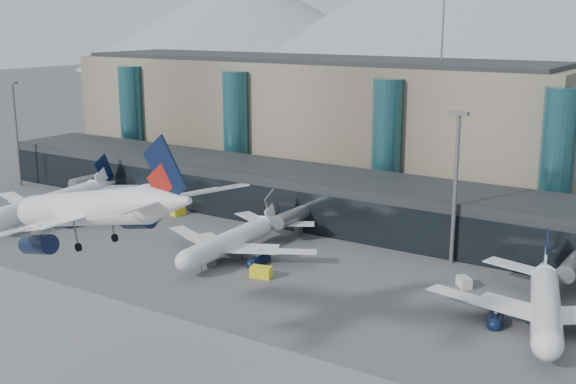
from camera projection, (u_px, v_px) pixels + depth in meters
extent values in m
plane|color=#515154|center=(115.00, 319.00, 98.84)|extent=(900.00, 900.00, 0.00)
cube|color=slate|center=(22.00, 361.00, 86.64)|extent=(400.00, 40.00, 0.04)
cube|color=black|center=(328.00, 198.00, 144.83)|extent=(170.00, 18.00, 10.00)
cube|color=black|center=(304.00, 213.00, 137.83)|extent=(170.00, 0.40, 8.00)
cylinder|color=slate|center=(96.00, 180.00, 165.39)|extent=(2.80, 14.00, 2.80)
cube|color=slate|center=(97.00, 192.00, 166.10)|extent=(1.20, 1.20, 2.40)
cylinder|color=slate|center=(298.00, 214.00, 136.07)|extent=(2.80, 14.00, 2.80)
cube|color=slate|center=(298.00, 229.00, 136.77)|extent=(1.20, 1.20, 2.40)
cylinder|color=slate|center=(576.00, 262.00, 109.42)|extent=(2.80, 14.00, 2.80)
cube|color=slate|center=(574.00, 280.00, 110.12)|extent=(1.20, 1.20, 2.40)
cube|color=gray|center=(306.00, 121.00, 181.84)|extent=(130.00, 30.00, 30.00)
cube|color=black|center=(307.00, 59.00, 178.21)|extent=(123.50, 28.00, 1.00)
cylinder|color=#225660|center=(132.00, 119.00, 193.05)|extent=(6.40, 6.40, 28.00)
cylinder|color=#225660|center=(236.00, 130.00, 174.39)|extent=(6.40, 6.40, 28.00)
cylinder|color=#225660|center=(387.00, 145.00, 153.07)|extent=(6.40, 6.40, 28.00)
cylinder|color=#225660|center=(557.00, 163.00, 134.41)|extent=(6.40, 6.40, 28.00)
cylinder|color=slate|center=(443.00, 29.00, 157.80)|extent=(0.40, 0.40, 16.00)
cone|color=gray|center=(244.00, 22.00, 537.65)|extent=(320.00, 320.00, 75.00)
cylinder|color=slate|center=(17.00, 136.00, 175.16)|extent=(0.70, 0.70, 25.00)
cube|color=slate|center=(12.00, 82.00, 172.16)|extent=(3.00, 1.20, 0.60)
cylinder|color=slate|center=(455.00, 191.00, 118.95)|extent=(0.70, 0.70, 25.00)
cube|color=slate|center=(459.00, 113.00, 115.96)|extent=(3.00, 1.20, 0.60)
cylinder|color=white|center=(94.00, 197.00, 77.09)|extent=(23.30, 7.40, 3.81)
ellipsoid|color=white|center=(39.00, 181.00, 84.62)|extent=(5.87, 4.61, 3.81)
cone|color=white|center=(183.00, 221.00, 67.36)|extent=(7.09, 4.80, 3.81)
cube|color=white|center=(31.00, 221.00, 70.26)|extent=(9.87, 17.32, 0.19)
cylinder|color=#0B1532|center=(44.00, 233.00, 73.00)|extent=(4.87, 2.80, 2.10)
cube|color=white|center=(142.00, 229.00, 64.02)|extent=(5.87, 9.14, 0.15)
cube|color=white|center=(165.00, 192.00, 82.06)|extent=(13.83, 16.73, 0.19)
cylinder|color=#0B1532|center=(145.00, 210.00, 81.96)|extent=(4.87, 2.80, 2.10)
cube|color=white|center=(219.00, 209.00, 70.62)|extent=(7.77, 8.79, 0.15)
cube|color=#0B1532|center=(184.00, 190.00, 66.44)|extent=(5.65, 1.13, 6.71)
cube|color=maroon|center=(178.00, 200.00, 67.35)|extent=(3.80, 0.87, 3.67)
cylinder|color=slate|center=(56.00, 207.00, 82.94)|extent=(0.15, 0.15, 3.05)
cylinder|color=black|center=(57.00, 218.00, 83.26)|extent=(0.71, 0.35, 0.68)
cylinder|color=black|center=(83.00, 238.00, 75.70)|extent=(0.91, 0.47, 0.87)
cylinder|color=black|center=(119.00, 229.00, 78.98)|extent=(0.91, 0.47, 0.87)
cylinder|color=white|center=(57.00, 195.00, 148.34)|extent=(7.83, 26.57, 4.35)
ellipsoid|color=white|center=(8.00, 210.00, 136.84)|extent=(5.12, 6.61, 4.35)
cone|color=white|center=(110.00, 178.00, 163.08)|extent=(5.31, 8.01, 4.35)
cube|color=white|center=(99.00, 201.00, 146.23)|extent=(19.20, 15.48, 0.22)
cylinder|color=#0B1532|center=(87.00, 212.00, 146.38)|extent=(3.07, 5.52, 2.39)
cube|color=white|center=(129.00, 179.00, 160.84)|extent=(10.10, 8.73, 0.17)
cube|color=white|center=(30.00, 192.00, 154.08)|extent=(19.78, 11.65, 0.22)
cylinder|color=#0B1532|center=(34.00, 204.00, 152.34)|extent=(3.07, 5.52, 2.39)
cube|color=white|center=(92.00, 175.00, 165.23)|extent=(10.44, 6.89, 0.17)
cube|color=#0B1532|center=(110.00, 163.00, 162.60)|extent=(1.13, 6.47, 7.65)
cube|color=white|center=(107.00, 169.00, 161.92)|extent=(0.88, 4.34, 4.18)
cylinder|color=slate|center=(25.00, 219.00, 140.95)|extent=(0.18, 0.18, 3.48)
cylinder|color=black|center=(26.00, 226.00, 141.31)|extent=(0.38, 0.80, 0.77)
cylinder|color=black|center=(72.00, 215.00, 149.25)|extent=(0.52, 1.03, 0.99)
cylinder|color=black|center=(53.00, 213.00, 151.44)|extent=(0.52, 1.03, 0.99)
cylinder|color=white|center=(235.00, 233.00, 124.64)|extent=(4.80, 22.23, 3.66)
ellipsoid|color=white|center=(196.00, 250.00, 115.37)|extent=(3.92, 5.30, 3.66)
cone|color=white|center=(277.00, 213.00, 136.51)|extent=(3.98, 6.49, 3.66)
cube|color=white|center=(278.00, 241.00, 122.24)|extent=(16.44, 12.13, 0.18)
cylinder|color=#0B1532|center=(265.00, 251.00, 122.55)|extent=(2.24, 4.51, 2.01)
cube|color=white|center=(297.00, 215.00, 134.30)|extent=(8.65, 6.92, 0.15)
cube|color=white|center=(204.00, 228.00, 129.97)|extent=(16.62, 10.88, 0.18)
cylinder|color=#0B1532|center=(208.00, 241.00, 128.42)|extent=(2.24, 4.51, 2.01)
cube|color=white|center=(257.00, 209.00, 138.63)|extent=(8.76, 6.32, 0.15)
cube|color=slate|center=(278.00, 198.00, 136.09)|extent=(0.50, 5.47, 6.44)
cube|color=white|center=(275.00, 205.00, 135.55)|extent=(0.45, 3.66, 3.52)
cylinder|color=slate|center=(208.00, 258.00, 118.71)|extent=(0.15, 0.15, 2.93)
cylinder|color=black|center=(209.00, 266.00, 119.01)|extent=(0.27, 0.66, 0.65)
cylinder|color=black|center=(249.00, 254.00, 125.21)|extent=(0.37, 0.85, 0.83)
cylinder|color=black|center=(228.00, 250.00, 127.37)|extent=(0.37, 0.85, 0.83)
cylinder|color=white|center=(546.00, 294.00, 96.62)|extent=(9.60, 23.20, 3.81)
ellipsoid|color=white|center=(548.00, 328.00, 86.01)|extent=(5.05, 6.14, 3.81)
cone|color=white|center=(545.00, 258.00, 110.22)|extent=(5.37, 7.33, 3.81)
cube|color=white|center=(484.00, 287.00, 100.80)|extent=(17.15, 8.38, 0.19)
cylinder|color=#0B1532|center=(497.00, 305.00, 99.44)|extent=(3.21, 4.98, 2.10)
cube|color=white|center=(513.00, 254.00, 111.58)|extent=(9.06, 5.13, 0.15)
cube|color=#0B1532|center=(546.00, 239.00, 109.81)|extent=(1.68, 5.56, 6.71)
cube|color=white|center=(546.00, 248.00, 109.17)|extent=(1.24, 3.75, 3.67)
cylinder|color=slate|center=(546.00, 335.00, 89.77)|extent=(0.15, 0.15, 3.05)
cylinder|color=black|center=(545.00, 345.00, 90.09)|extent=(0.41, 0.72, 0.68)
cylinder|color=black|center=(562.00, 319.00, 97.72)|extent=(0.55, 0.93, 0.87)
cylinder|color=black|center=(526.00, 315.00, 99.12)|extent=(0.55, 0.93, 0.87)
cube|color=yellow|center=(178.00, 211.00, 151.13)|extent=(2.24, 3.12, 1.64)
cube|color=#47474C|center=(207.00, 259.00, 120.64)|extent=(3.93, 3.12, 1.93)
cube|color=#47474C|center=(60.00, 210.00, 152.07)|extent=(2.25, 3.39, 1.74)
cube|color=silver|center=(464.00, 282.00, 110.51)|extent=(3.04, 3.11, 1.60)
cube|color=yellow|center=(261.00, 272.00, 114.57)|extent=(3.67, 2.52, 1.85)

